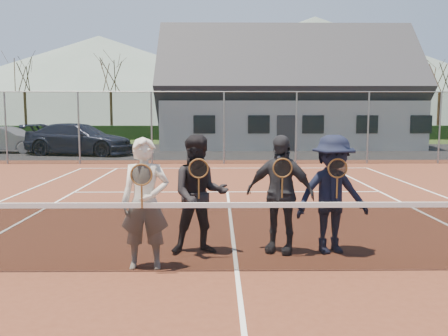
# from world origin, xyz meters

# --- Properties ---
(ground) EXTENTS (220.00, 220.00, 0.00)m
(ground) POSITION_xyz_m (0.00, 20.00, 0.00)
(ground) COLOR #2D4418
(ground) RESTS_ON ground
(court_surface) EXTENTS (30.00, 30.00, 0.02)m
(court_surface) POSITION_xyz_m (0.00, 0.00, 0.01)
(court_surface) COLOR #562819
(court_surface) RESTS_ON ground
(tarmac_carpark) EXTENTS (40.00, 12.00, 0.01)m
(tarmac_carpark) POSITION_xyz_m (-4.00, 20.00, 0.01)
(tarmac_carpark) COLOR black
(tarmac_carpark) RESTS_ON ground
(hedge_row) EXTENTS (40.00, 1.20, 1.10)m
(hedge_row) POSITION_xyz_m (0.00, 32.00, 0.55)
(hedge_row) COLOR black
(hedge_row) RESTS_ON ground
(hill_west) EXTENTS (110.00, 110.00, 18.00)m
(hill_west) POSITION_xyz_m (-25.00, 95.00, 9.00)
(hill_west) COLOR slate
(hill_west) RESTS_ON ground
(hill_centre) EXTENTS (120.00, 120.00, 22.00)m
(hill_centre) POSITION_xyz_m (20.00, 95.00, 11.00)
(hill_centre) COLOR #56675F
(hill_centre) RESTS_ON ground
(car_b) EXTENTS (4.37, 2.02, 1.39)m
(car_b) POSITION_xyz_m (-11.47, 19.29, 0.69)
(car_b) COLOR gray
(car_b) RESTS_ON ground
(car_c) EXTENTS (5.91, 3.45, 1.61)m
(car_c) POSITION_xyz_m (-7.27, 17.92, 0.80)
(car_c) COLOR #181D30
(car_c) RESTS_ON ground
(court_markings) EXTENTS (11.03, 23.83, 0.01)m
(court_markings) POSITION_xyz_m (0.00, 0.00, 0.02)
(court_markings) COLOR white
(court_markings) RESTS_ON court_surface
(tennis_net) EXTENTS (11.68, 0.08, 1.10)m
(tennis_net) POSITION_xyz_m (0.00, 0.00, 0.54)
(tennis_net) COLOR slate
(tennis_net) RESTS_ON ground
(perimeter_fence) EXTENTS (30.07, 0.07, 3.02)m
(perimeter_fence) POSITION_xyz_m (0.00, 13.50, 1.52)
(perimeter_fence) COLOR slate
(perimeter_fence) RESTS_ON ground
(clubhouse) EXTENTS (15.60, 8.20, 7.70)m
(clubhouse) POSITION_xyz_m (4.00, 24.00, 3.99)
(clubhouse) COLOR silver
(clubhouse) RESTS_ON ground
(tree_a) EXTENTS (3.20, 3.20, 7.77)m
(tree_a) POSITION_xyz_m (-16.00, 33.00, 5.79)
(tree_a) COLOR #392715
(tree_a) RESTS_ON ground
(tree_b) EXTENTS (3.20, 3.20, 7.77)m
(tree_b) POSITION_xyz_m (-9.00, 33.00, 5.79)
(tree_b) COLOR #362413
(tree_b) RESTS_ON ground
(tree_c) EXTENTS (3.20, 3.20, 7.77)m
(tree_c) POSITION_xyz_m (2.00, 33.00, 5.79)
(tree_c) COLOR #3C2516
(tree_c) RESTS_ON ground
(tree_d) EXTENTS (3.20, 3.20, 7.77)m
(tree_d) POSITION_xyz_m (12.00, 33.00, 5.79)
(tree_d) COLOR #392414
(tree_d) RESTS_ON ground
(tree_e) EXTENTS (3.20, 3.20, 7.77)m
(tree_e) POSITION_xyz_m (18.00, 33.00, 5.79)
(tree_e) COLOR #3C2415
(tree_e) RESTS_ON ground
(player_a) EXTENTS (0.67, 0.51, 1.80)m
(player_a) POSITION_xyz_m (-1.24, 0.18, 0.92)
(player_a) COLOR beige
(player_a) RESTS_ON court_surface
(player_b) EXTENTS (0.95, 0.79, 1.80)m
(player_b) POSITION_xyz_m (-0.53, 0.86, 0.92)
(player_b) COLOR black
(player_b) RESTS_ON court_surface
(player_c) EXTENTS (1.14, 0.81, 1.80)m
(player_c) POSITION_xyz_m (0.69, 0.91, 0.92)
(player_c) COLOR #27272C
(player_c) RESTS_ON court_surface
(player_d) EXTENTS (1.28, 0.90, 1.80)m
(player_d) POSITION_xyz_m (1.48, 0.87, 0.92)
(player_d) COLOR black
(player_d) RESTS_ON court_surface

